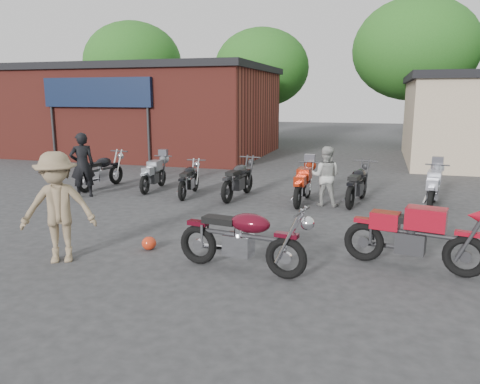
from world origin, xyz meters
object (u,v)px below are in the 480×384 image
(row_bike_2, at_px, (189,178))
(row_bike_1, at_px, (154,173))
(helmet, at_px, (149,243))
(person_tan, at_px, (58,208))
(sportbike, at_px, (416,232))
(person_light, at_px, (325,176))
(row_bike_0, at_px, (102,169))
(person_dark, at_px, (82,165))
(row_bike_6, at_px, (434,186))
(row_bike_4, at_px, (303,182))
(vintage_motorcycle, at_px, (243,234))
(row_bike_3, at_px, (238,177))
(row_bike_5, at_px, (357,182))

(row_bike_2, bearing_deg, row_bike_1, 64.53)
(helmet, bearing_deg, person_tan, -139.56)
(helmet, height_order, row_bike_1, row_bike_1)
(row_bike_1, bearing_deg, helmet, -158.87)
(sportbike, xyz_separation_m, person_light, (-1.98, 4.28, 0.14))
(row_bike_0, distance_m, row_bike_1, 1.73)
(person_dark, height_order, row_bike_6, person_dark)
(row_bike_6, bearing_deg, row_bike_1, 99.54)
(row_bike_2, xyz_separation_m, row_bike_4, (3.33, -0.00, 0.04))
(vintage_motorcycle, relative_size, helmet, 8.03)
(row_bike_2, distance_m, row_bike_6, 6.65)
(person_light, distance_m, row_bike_1, 5.33)
(row_bike_3, bearing_deg, row_bike_0, 93.62)
(helmet, relative_size, row_bike_3, 0.13)
(helmet, xyz_separation_m, person_tan, (-1.18, -1.00, 0.84))
(person_dark, xyz_separation_m, row_bike_0, (-0.25, 1.32, -0.32))
(row_bike_3, bearing_deg, row_bike_4, -88.81)
(row_bike_1, height_order, row_bike_4, row_bike_4)
(row_bike_2, bearing_deg, sportbike, -133.56)
(row_bike_3, xyz_separation_m, row_bike_6, (5.18, 0.30, -0.03))
(sportbike, distance_m, row_bike_4, 5.11)
(row_bike_4, bearing_deg, row_bike_0, 89.24)
(row_bike_3, bearing_deg, helmet, -177.82)
(sportbike, distance_m, row_bike_2, 7.37)
(row_bike_1, bearing_deg, row_bike_6, -94.99)
(vintage_motorcycle, bearing_deg, row_bike_5, 83.35)
(row_bike_3, bearing_deg, person_tan, 171.59)
(vintage_motorcycle, relative_size, row_bike_4, 1.13)
(person_tan, distance_m, row_bike_6, 9.10)
(helmet, bearing_deg, vintage_motorcycle, -15.71)
(vintage_motorcycle, bearing_deg, row_bike_3, 116.12)
(person_light, xyz_separation_m, person_tan, (-3.93, -5.63, 0.18))
(person_tan, bearing_deg, row_bike_6, 14.55)
(helmet, distance_m, row_bike_6, 7.55)
(row_bike_6, bearing_deg, row_bike_3, 103.00)
(row_bike_4, xyz_separation_m, row_bike_5, (1.40, 0.36, 0.03))
(sportbike, xyz_separation_m, row_bike_4, (-2.58, 4.41, -0.08))
(person_light, distance_m, row_bike_5, 0.96)
(row_bike_0, bearing_deg, person_light, -87.82)
(vintage_motorcycle, xyz_separation_m, person_light, (0.74, 5.19, 0.15))
(person_light, bearing_deg, helmet, 62.11)
(row_bike_4, bearing_deg, row_bike_2, 91.79)
(vintage_motorcycle, distance_m, row_bike_0, 8.41)
(row_bike_1, height_order, row_bike_5, row_bike_5)
(helmet, distance_m, person_light, 5.43)
(person_tan, bearing_deg, row_bike_5, 23.82)
(row_bike_1, xyz_separation_m, row_bike_4, (4.69, -0.47, 0.03))
(row_bike_4, bearing_deg, row_bike_5, -73.62)
(sportbike, height_order, row_bike_0, sportbike)
(helmet, relative_size, row_bike_1, 0.15)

